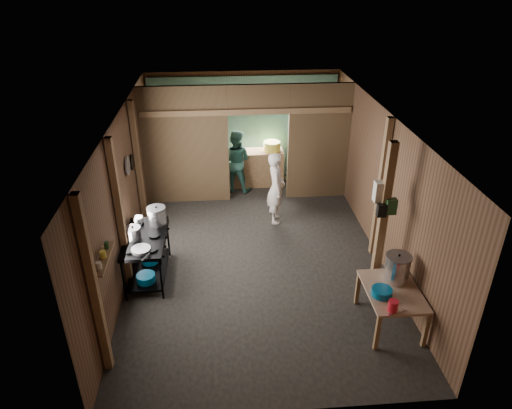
{
  "coord_description": "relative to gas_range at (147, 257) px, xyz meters",
  "views": [
    {
      "loc": [
        -0.58,
        -7.24,
        4.85
      ],
      "look_at": [
        0.0,
        -0.2,
        1.1
      ],
      "focal_mm": 32.49,
      "sensor_mm": 36.0,
      "label": 1
    }
  ],
  "objects": [
    {
      "name": "floor",
      "position": [
        1.88,
        0.62,
        -0.4
      ],
      "size": [
        4.5,
        7.0,
        0.0
      ],
      "primitive_type": "cube",
      "color": "black",
      "rests_on": "ground"
    },
    {
      "name": "ceiling",
      "position": [
        1.88,
        0.62,
        2.2
      ],
      "size": [
        4.5,
        7.0,
        0.0
      ],
      "primitive_type": "cube",
      "color": "#38322F",
      "rests_on": "ground"
    },
    {
      "name": "wall_back",
      "position": [
        1.88,
        4.12,
        0.9
      ],
      "size": [
        4.5,
        0.0,
        2.6
      ],
      "primitive_type": "cube",
      "color": "brown",
      "rests_on": "ground"
    },
    {
      "name": "wall_front",
      "position": [
        1.88,
        -2.88,
        0.9
      ],
      "size": [
        4.5,
        0.0,
        2.6
      ],
      "primitive_type": "cube",
      "color": "brown",
      "rests_on": "ground"
    },
    {
      "name": "wall_left",
      "position": [
        -0.37,
        0.62,
        0.9
      ],
      "size": [
        0.0,
        7.0,
        2.6
      ],
      "primitive_type": "cube",
      "color": "brown",
      "rests_on": "ground"
    },
    {
      "name": "wall_right",
      "position": [
        4.13,
        0.62,
        0.9
      ],
      "size": [
        0.0,
        7.0,
        2.6
      ],
      "primitive_type": "cube",
      "color": "brown",
      "rests_on": "ground"
    },
    {
      "name": "partition_left",
      "position": [
        0.55,
        2.82,
        0.9
      ],
      "size": [
        1.85,
        0.1,
        2.6
      ],
      "primitive_type": "cube",
      "color": "brown",
      "rests_on": "floor"
    },
    {
      "name": "partition_right",
      "position": [
        3.46,
        2.82,
        0.9
      ],
      "size": [
        1.35,
        0.1,
        2.6
      ],
      "primitive_type": "cube",
      "color": "brown",
      "rests_on": "floor"
    },
    {
      "name": "partition_header",
      "position": [
        2.13,
        2.82,
        1.9
      ],
      "size": [
        1.3,
        0.1,
        0.6
      ],
      "primitive_type": "cube",
      "color": "brown",
      "rests_on": "wall_back"
    },
    {
      "name": "turquoise_panel",
      "position": [
        1.88,
        4.06,
        0.85
      ],
      "size": [
        4.4,
        0.06,
        2.5
      ],
      "primitive_type": "cube",
      "color": "#5AA6A5",
      "rests_on": "wall_back"
    },
    {
      "name": "back_counter",
      "position": [
        2.18,
        3.57,
        0.02
      ],
      "size": [
        1.2,
        0.5,
        0.85
      ],
      "primitive_type": "cube",
      "color": "#947251",
      "rests_on": "floor"
    },
    {
      "name": "wall_clock",
      "position": [
        2.13,
        4.02,
        1.5
      ],
      "size": [
        0.2,
        0.03,
        0.2
      ],
      "primitive_type": "cylinder",
      "rotation": [
        1.57,
        0.0,
        0.0
      ],
      "color": "silver",
      "rests_on": "wall_back"
    },
    {
      "name": "post_left_a",
      "position": [
        -0.3,
        -1.98,
        0.9
      ],
      "size": [
        0.1,
        0.12,
        2.6
      ],
      "primitive_type": "cube",
      "color": "#947251",
      "rests_on": "floor"
    },
    {
      "name": "post_left_b",
      "position": [
        -0.3,
        -0.18,
        0.9
      ],
      "size": [
        0.1,
        0.12,
        2.6
      ],
      "primitive_type": "cube",
      "color": "#947251",
      "rests_on": "floor"
    },
    {
      "name": "post_left_c",
      "position": [
        -0.3,
        1.82,
        0.9
      ],
      "size": [
        0.1,
        0.12,
        2.6
      ],
      "primitive_type": "cube",
      "color": "#947251",
      "rests_on": "floor"
    },
    {
      "name": "post_right",
      "position": [
        4.06,
        0.42,
        0.9
      ],
      "size": [
        0.1,
        0.12,
        2.6
      ],
      "primitive_type": "cube",
      "color": "#947251",
      "rests_on": "floor"
    },
    {
      "name": "post_free",
      "position": [
        3.73,
        -0.68,
        0.9
      ],
      "size": [
        0.12,
        0.12,
        2.6
      ],
      "primitive_type": "cube",
      "color": "#947251",
      "rests_on": "floor"
    },
    {
      "name": "cross_beam",
      "position": [
        1.88,
        2.77,
        1.65
      ],
      "size": [
        4.4,
        0.12,
        0.12
      ],
      "primitive_type": "cube",
      "color": "#947251",
      "rests_on": "wall_left"
    },
    {
      "name": "pan_lid_big",
      "position": [
        -0.33,
        1.02,
        1.25
      ],
      "size": [
        0.03,
        0.34,
        0.34
      ],
      "primitive_type": "cylinder",
      "rotation": [
        0.0,
        1.57,
        0.0
      ],
      "color": "slate",
      "rests_on": "wall_left"
    },
    {
      "name": "pan_lid_small",
      "position": [
        -0.33,
        1.42,
        1.15
      ],
      "size": [
        0.03,
        0.3,
        0.3
      ],
      "primitive_type": "cylinder",
      "rotation": [
        0.0,
        1.57,
        0.0
      ],
      "color": "black",
      "rests_on": "wall_left"
    },
    {
      "name": "wall_shelf",
      "position": [
        -0.27,
        -1.48,
        1.0
      ],
      "size": [
        0.14,
        0.8,
        0.03
      ],
      "primitive_type": "cube",
      "color": "#947251",
      "rests_on": "wall_left"
    },
    {
      "name": "jar_white",
      "position": [
        -0.27,
        -1.73,
        1.06
      ],
      "size": [
        0.07,
        0.07,
        0.1
      ],
      "primitive_type": "cylinder",
      "color": "silver",
      "rests_on": "wall_shelf"
    },
    {
      "name": "jar_yellow",
      "position": [
        -0.27,
        -1.48,
        1.06
      ],
      "size": [
        0.08,
        0.08,
        0.1
      ],
      "primitive_type": "cylinder",
      "color": "#F4E54C",
      "rests_on": "wall_shelf"
    },
    {
      "name": "jar_green",
      "position": [
        -0.27,
        -1.26,
        1.06
      ],
      "size": [
        0.06,
        0.06,
        0.1
      ],
      "primitive_type": "cylinder",
      "color": "#204723",
      "rests_on": "wall_shelf"
    },
    {
      "name": "bag_white",
      "position": [
        3.68,
        -0.6,
        1.38
      ],
      "size": [
        0.22,
        0.15,
        0.32
      ],
      "primitive_type": "cube",
      "color": "silver",
      "rests_on": "post_free"
    },
    {
      "name": "bag_green",
      "position": [
        3.8,
        -0.74,
        1.2
      ],
      "size": [
        0.16,
        0.12,
        0.24
      ],
      "primitive_type": "cube",
      "color": "#204723",
      "rests_on": "post_free"
    },
    {
      "name": "bag_black",
      "position": [
        3.66,
        -0.76,
        1.15
      ],
      "size": [
        0.14,
        0.1,
        0.2
      ],
      "primitive_type": "cube",
      "color": "black",
      "rests_on": "post_free"
    },
    {
      "name": "gas_range",
      "position": [
        0.0,
        0.0,
        0.0
      ],
      "size": [
        0.7,
        1.36,
        0.8
      ],
      "primitive_type": null,
      "color": "black",
      "rests_on": "floor"
    },
    {
      "name": "prep_table",
      "position": [
        3.71,
        -1.48,
        -0.09
      ],
      "size": [
        0.77,
        1.06,
        0.62
      ],
      "primitive_type": null,
      "color": "tan",
      "rests_on": "floor"
    },
    {
      "name": "stove_pot_large",
      "position": [
        0.17,
        0.42,
        0.55
      ],
      "size": [
        0.36,
        0.36,
        0.33
      ],
      "primitive_type": null,
      "rotation": [
        0.0,
        0.0,
        0.13
      ],
      "color": "silver",
      "rests_on": "gas_range"
    },
    {
      "name": "stove_pot_med",
      "position": [
        -0.17,
        -0.04,
        0.5
      ],
      "size": [
        0.35,
        0.35,
        0.23
      ],
      "primitive_type": null,
      "rotation": [
        0.0,
        0.0,
        0.43
      ],
      "color": "silver",
      "rests_on": "gas_range"
    },
    {
      "name": "stove_saucepan",
      "position": [
        -0.17,
        0.48,
        0.46
      ],
      "size": [
        0.22,
        0.22,
        0.11
      ],
      "primitive_type": "cylinder",
      "rotation": [
        0.0,
        0.0,
        -0.36
      ],
      "color": "silver",
      "rests_on": "gas_range"
    },
    {
      "name": "frying_pan",
      "position": [
        0.0,
        -0.43,
        0.43
      ],
      "size": [
        0.5,
        0.61,
        0.07
      ],
      "primitive_type": null,
      "rotation": [
        0.0,
        0.0,
        -0.43
      ],
      "color": "slate",
      "rests_on": "gas_range"
    },
    {
      "name": "blue_tub_front",
      "position": [
        0.0,
        -0.35,
        -0.18
      ],
      "size": [
        0.31,
        0.31,
        0.13
      ],
      "primitive_type": "cylinder",
      "color": "#075A8A",
      "rests_on": "gas_range"
    },
    {
      "name": "blue_tub_back",
      "position": [
        0.0,
        0.21,
        -0.19
      ],
      "size": [
        0.3,
        0.3,
        0.12
      ],
      "primitive_type": "cylinder",
      "color": "#075A8A",
      "rests_on": "gas_range"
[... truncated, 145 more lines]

